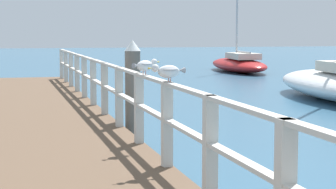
{
  "coord_description": "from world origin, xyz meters",
  "views": [
    {
      "loc": [
        -0.69,
        0.24,
        2.03
      ],
      "look_at": [
        1.89,
        10.09,
        0.99
      ],
      "focal_mm": 65.71,
      "sensor_mm": 36.0,
      "label": 1
    }
  ],
  "objects": [
    {
      "name": "boat_4",
      "position": [
        10.81,
        29.81,
        0.41
      ],
      "size": [
        2.72,
        7.02,
        7.62
      ],
      "rotation": [
        0.0,
        0.0,
        -0.09
      ],
      "color": "red",
      "rests_on": "ground_plane"
    },
    {
      "name": "pier_railing",
      "position": [
        1.13,
        11.25,
        1.06
      ],
      "size": [
        0.12,
        21.01,
        1.02
      ],
      "color": "beige",
      "rests_on": "pier_deck"
    },
    {
      "name": "seagull_foreground",
      "position": [
        1.12,
        7.15,
        1.58
      ],
      "size": [
        0.47,
        0.22,
        0.21
      ],
      "rotation": [
        0.0,
        0.0,
        1.79
      ],
      "color": "white",
      "rests_on": "pier_railing"
    },
    {
      "name": "seagull_background",
      "position": [
        1.14,
        8.43,
        1.58
      ],
      "size": [
        0.43,
        0.28,
        0.21
      ],
      "rotation": [
        0.0,
        0.0,
        5.25
      ],
      "color": "white",
      "rests_on": "pier_railing"
    },
    {
      "name": "pier_deck",
      "position": [
        0.0,
        11.25,
        0.21
      ],
      "size": [
        2.42,
        22.49,
        0.43
      ],
      "primitive_type": "cube",
      "color": "brown",
      "rests_on": "ground_plane"
    },
    {
      "name": "dock_piling_far",
      "position": [
        1.51,
        11.16,
        0.95
      ],
      "size": [
        0.29,
        0.29,
        1.89
      ],
      "color": "#6B6056",
      "rests_on": "ground_plane"
    }
  ]
}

